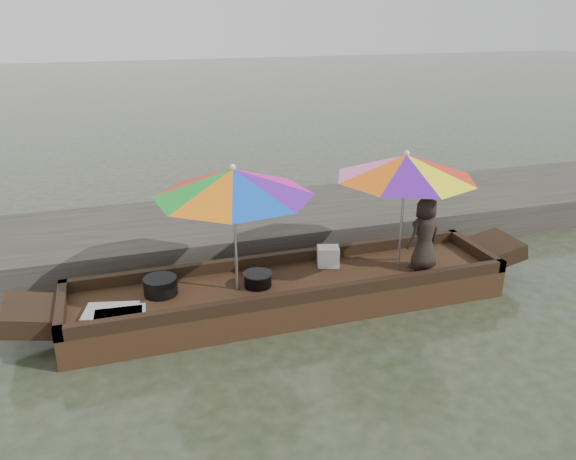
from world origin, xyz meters
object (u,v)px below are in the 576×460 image
object	(u,v)px
charcoal_grill	(258,280)
umbrella_bow	(235,229)
boat_hull	(290,294)
cooking_pot	(160,286)
supply_bag	(328,256)
tray_crayfish	(119,318)
tray_scallop	(111,313)
vendor	(425,234)
umbrella_stern	(402,210)

from	to	relation	value
charcoal_grill	umbrella_bow	xyz separation A→B (m)	(-0.26, -0.01, 0.70)
boat_hull	cooking_pot	world-z (taller)	cooking_pot
cooking_pot	supply_bag	bearing A→B (deg)	3.71
boat_hull	umbrella_bow	xyz separation A→B (m)	(-0.68, 0.00, 0.95)
boat_hull	tray_crayfish	size ratio (longest dim) A/B	9.46
cooking_pot	charcoal_grill	world-z (taller)	cooking_pot
boat_hull	umbrella_bow	distance (m)	1.17
tray_scallop	vendor	distance (m)	3.93
cooking_pot	tray_scallop	size ratio (longest dim) A/B	0.69
cooking_pot	umbrella_bow	bearing A→B (deg)	-9.99
umbrella_stern	umbrella_bow	bearing A→B (deg)	180.00
boat_hull	cooking_pot	size ratio (longest dim) A/B	13.70
cooking_pot	umbrella_bow	xyz separation A→B (m)	(0.89, -0.16, 0.67)
charcoal_grill	umbrella_bow	world-z (taller)	umbrella_bow
umbrella_bow	charcoal_grill	bearing A→B (deg)	1.51
boat_hull	supply_bag	size ratio (longest dim) A/B	19.43
charcoal_grill	tray_crayfish	bearing A→B (deg)	-167.56
cooking_pot	charcoal_grill	distance (m)	1.16
cooking_pot	tray_crayfish	distance (m)	0.72
boat_hull	umbrella_stern	world-z (taller)	umbrella_stern
cooking_pot	charcoal_grill	size ratio (longest dim) A/B	1.19
umbrella_stern	supply_bag	bearing A→B (deg)	161.20
tray_scallop	umbrella_stern	bearing A→B (deg)	2.81
tray_scallop	charcoal_grill	size ratio (longest dim) A/B	1.72
umbrella_stern	cooking_pot	bearing A→B (deg)	177.07
tray_scallop	umbrella_bow	distance (m)	1.66
tray_scallop	supply_bag	xyz separation A→B (m)	(2.77, 0.48, 0.10)
boat_hull	tray_crayfish	distance (m)	2.11
supply_bag	umbrella_stern	bearing A→B (deg)	-18.80
boat_hull	cooking_pot	distance (m)	1.60
tray_scallop	umbrella_stern	xyz separation A→B (m)	(3.65, 0.18, 0.74)
tray_scallop	vendor	bearing A→B (deg)	0.28
tray_crayfish	supply_bag	size ratio (longest dim) A/B	2.05
charcoal_grill	cooking_pot	bearing A→B (deg)	172.58
supply_bag	vendor	distance (m)	1.27
tray_scallop	cooking_pot	bearing A→B (deg)	30.06
tray_crayfish	charcoal_grill	world-z (taller)	charcoal_grill
vendor	tray_scallop	bearing A→B (deg)	-11.70
vendor	umbrella_stern	size ratio (longest dim) A/B	0.55
charcoal_grill	tray_scallop	bearing A→B (deg)	-173.87
boat_hull	tray_crayfish	bearing A→B (deg)	-170.19
boat_hull	umbrella_bow	bearing A→B (deg)	180.00
supply_bag	tray_crayfish	bearing A→B (deg)	-166.28
supply_bag	umbrella_stern	size ratio (longest dim) A/B	0.16
tray_crayfish	tray_scallop	world-z (taller)	tray_crayfish
tray_crayfish	umbrella_bow	distance (m)	1.61
tray_crayfish	umbrella_bow	bearing A→B (deg)	14.41
supply_bag	umbrella_bow	size ratio (longest dim) A/B	0.15
tray_crayfish	umbrella_stern	world-z (taller)	umbrella_stern
charcoal_grill	vendor	world-z (taller)	vendor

